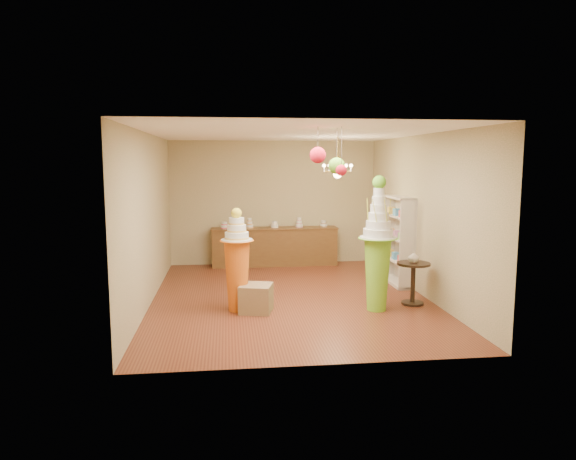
{
  "coord_description": "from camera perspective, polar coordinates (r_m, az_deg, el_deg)",
  "views": [
    {
      "loc": [
        -1.13,
        -9.23,
        2.5
      ],
      "look_at": [
        -0.03,
        0.0,
        1.26
      ],
      "focal_mm": 32.0,
      "sensor_mm": 36.0,
      "label": 1
    }
  ],
  "objects": [
    {
      "name": "shelving_unit",
      "position": [
        10.73,
        12.13,
        -1.12
      ],
      "size": [
        0.33,
        1.2,
        1.8
      ],
      "color": "beige",
      "rests_on": "floor"
    },
    {
      "name": "pedestal_green",
      "position": [
        8.73,
        9.91,
        -3.0
      ],
      "size": [
        0.77,
        0.77,
        2.28
      ],
      "rotation": [
        0.0,
        0.0,
        0.32
      ],
      "color": "#77C42B",
      "rests_on": "floor"
    },
    {
      "name": "wall_left",
      "position": [
        9.38,
        -15.16,
        1.22
      ],
      "size": [
        0.04,
        6.5,
        3.0
      ],
      "primitive_type": "cube",
      "color": "tan",
      "rests_on": "ground"
    },
    {
      "name": "pedestal_orange",
      "position": [
        8.66,
        -5.67,
        -4.17
      ],
      "size": [
        0.65,
        0.65,
        1.74
      ],
      "rotation": [
        0.0,
        0.0,
        -0.28
      ],
      "color": "#D26118",
      "rests_on": "floor"
    },
    {
      "name": "round_table",
      "position": [
        9.31,
        13.73,
        -5.14
      ],
      "size": [
        0.67,
        0.67,
        0.75
      ],
      "rotation": [
        0.0,
        0.0,
        -0.16
      ],
      "color": "black",
      "rests_on": "floor"
    },
    {
      "name": "wall_front",
      "position": [
        6.17,
        3.85,
        -1.75
      ],
      "size": [
        5.0,
        0.04,
        3.0
      ],
      "primitive_type": "cube",
      "color": "tan",
      "rests_on": "ground"
    },
    {
      "name": "burlap_riser",
      "position": [
        8.67,
        -3.56,
        -7.57
      ],
      "size": [
        0.62,
        0.62,
        0.46
      ],
      "primitive_type": "cube",
      "rotation": [
        0.0,
        0.0,
        -0.25
      ],
      "color": "olive",
      "rests_on": "floor"
    },
    {
      "name": "wall_back",
      "position": [
        12.57,
        -1.63,
        3.05
      ],
      "size": [
        5.0,
        0.04,
        3.0
      ],
      "primitive_type": "cube",
      "color": "tan",
      "rests_on": "ground"
    },
    {
      "name": "floor",
      "position": [
        9.63,
        0.17,
        -7.44
      ],
      "size": [
        6.5,
        6.5,
        0.0
      ],
      "primitive_type": "plane",
      "color": "#5D2919",
      "rests_on": "ground"
    },
    {
      "name": "vase",
      "position": [
        9.24,
        13.8,
        -2.93
      ],
      "size": [
        0.2,
        0.2,
        0.2
      ],
      "primitive_type": "imported",
      "rotation": [
        0.0,
        0.0,
        0.03
      ],
      "color": "beige",
      "rests_on": "round_table"
    },
    {
      "name": "chandelier",
      "position": [
        10.59,
        5.52,
        6.5
      ],
      "size": [
        0.69,
        0.69,
        0.85
      ],
      "rotation": [
        0.0,
        0.0,
        -0.09
      ],
      "color": "gold",
      "rests_on": "ceiling"
    },
    {
      "name": "pom_green_mid",
      "position": [
        7.75,
        5.43,
        7.12
      ],
      "size": [
        0.25,
        0.25,
        0.69
      ],
      "color": "#40372E",
      "rests_on": "ceiling"
    },
    {
      "name": "pom_red_right",
      "position": [
        7.42,
        5.93,
        6.64
      ],
      "size": [
        0.16,
        0.16,
        0.7
      ],
      "color": "#40372E",
      "rests_on": "ceiling"
    },
    {
      "name": "sideboard",
      "position": [
        12.42,
        -1.5,
        -1.76
      ],
      "size": [
        3.04,
        0.54,
        1.16
      ],
      "color": "brown",
      "rests_on": "floor"
    },
    {
      "name": "wall_right",
      "position": [
        9.97,
        14.59,
        1.6
      ],
      "size": [
        0.04,
        6.5,
        3.0
      ],
      "primitive_type": "cube",
      "color": "tan",
      "rests_on": "ground"
    },
    {
      "name": "ceiling",
      "position": [
        9.31,
        0.17,
        10.68
      ],
      "size": [
        6.5,
        6.5,
        0.0
      ],
      "primitive_type": "plane",
      "rotation": [
        3.14,
        0.0,
        0.0
      ],
      "color": "white",
      "rests_on": "ground"
    },
    {
      "name": "pom_red_left",
      "position": [
        7.49,
        3.33,
        8.31
      ],
      "size": [
        0.24,
        0.24,
        0.52
      ],
      "color": "#40372E",
      "rests_on": "ceiling"
    }
  ]
}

